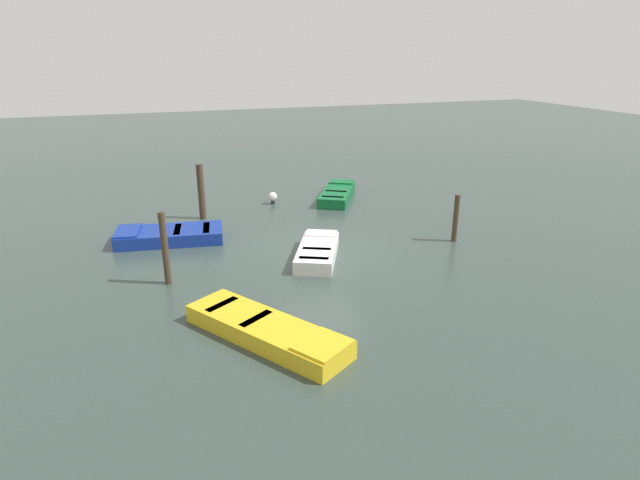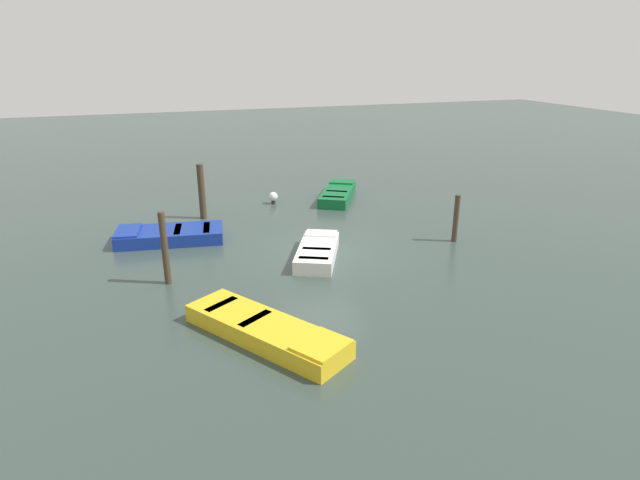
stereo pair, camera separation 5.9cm
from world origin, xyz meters
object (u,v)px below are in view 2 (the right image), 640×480
at_px(rowboat_green, 338,194).
at_px(mooring_piling_far_left, 165,248).
at_px(mooring_piling_near_right, 202,192).
at_px(rowboat_yellow, 266,330).
at_px(rowboat_white, 317,252).
at_px(rowboat_blue, 169,235).
at_px(marker_buoy, 273,197).
at_px(mooring_piling_center, 456,218).

xyz_separation_m(rowboat_green, mooring_piling_far_left, (-6.25, 7.19, 0.77)).
bearing_deg(mooring_piling_near_right, rowboat_yellow, -178.92).
xyz_separation_m(rowboat_white, rowboat_blue, (2.96, 4.02, -0.00)).
relative_size(mooring_piling_near_right, marker_buoy, 4.18).
bearing_deg(mooring_piling_near_right, mooring_piling_far_left, 163.34).
distance_m(mooring_piling_near_right, mooring_piling_far_left, 5.64).
xyz_separation_m(mooring_piling_near_right, mooring_piling_far_left, (-5.40, 1.62, -0.02)).
height_order(rowboat_white, rowboat_green, same).
bearing_deg(rowboat_green, rowboat_blue, 142.89).
relative_size(rowboat_green, mooring_piling_far_left, 1.68).
bearing_deg(rowboat_yellow, marker_buoy, 132.22).
xyz_separation_m(mooring_piling_center, marker_buoy, (6.10, 4.44, -0.48)).
height_order(rowboat_white, mooring_piling_far_left, mooring_piling_far_left).
xyz_separation_m(rowboat_white, rowboat_green, (5.90, -2.90, -0.00)).
xyz_separation_m(mooring_piling_far_left, mooring_piling_center, (0.30, -8.94, -0.22)).
relative_size(rowboat_yellow, rowboat_white, 1.37).
height_order(rowboat_green, mooring_piling_near_right, mooring_piling_near_right).
distance_m(rowboat_yellow, marker_buoy, 10.39).
distance_m(rowboat_blue, mooring_piling_near_right, 2.61).
relative_size(rowboat_blue, mooring_piling_center, 2.27).
bearing_deg(mooring_piling_near_right, rowboat_green, -81.37).
relative_size(rowboat_blue, rowboat_green, 1.05).
relative_size(rowboat_yellow, rowboat_green, 1.18).
relative_size(mooring_piling_near_right, mooring_piling_far_left, 1.02).
xyz_separation_m(rowboat_yellow, mooring_piling_far_left, (3.63, 1.79, 0.77)).
height_order(rowboat_green, mooring_piling_center, mooring_piling_center).
relative_size(rowboat_yellow, mooring_piling_center, 2.54).
bearing_deg(rowboat_yellow, mooring_piling_near_right, 148.43).
bearing_deg(mooring_piling_center, rowboat_yellow, 118.80).
bearing_deg(marker_buoy, mooring_piling_center, -143.97).
xyz_separation_m(rowboat_white, mooring_piling_near_right, (5.05, 2.68, 0.79)).
bearing_deg(mooring_piling_near_right, rowboat_blue, 147.27).
xyz_separation_m(rowboat_yellow, rowboat_green, (9.88, -5.41, 0.00)).
bearing_deg(rowboat_blue, mooring_piling_center, 169.61).
xyz_separation_m(rowboat_yellow, mooring_piling_center, (3.93, -7.15, 0.55)).
relative_size(rowboat_yellow, mooring_piling_far_left, 1.98).
height_order(mooring_piling_near_right, marker_buoy, mooring_piling_near_right).
relative_size(mooring_piling_near_right, mooring_piling_center, 1.31).
relative_size(rowboat_white, mooring_piling_far_left, 1.44).
relative_size(rowboat_yellow, mooring_piling_near_right, 1.94).
distance_m(rowboat_blue, mooring_piling_center, 9.19).
xyz_separation_m(rowboat_blue, rowboat_green, (2.94, -6.93, 0.00)).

